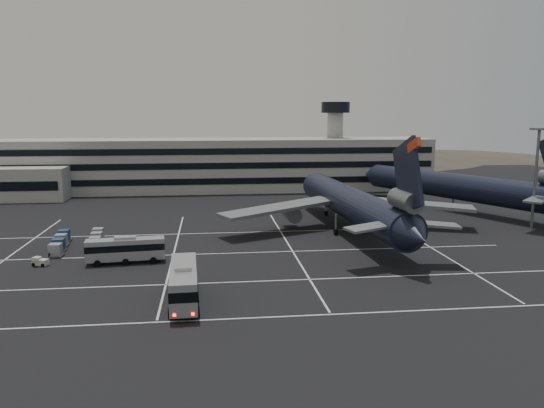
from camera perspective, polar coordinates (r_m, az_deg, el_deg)
The scene contains 11 objects.
ground at distance 76.60m, azimuth -6.25°, elevation -6.11°, with size 260.00×260.00×0.00m, color black.
lane_markings at distance 77.30m, azimuth -5.55°, elevation -5.95°, with size 90.00×55.62×0.01m.
terminal at distance 145.55m, azimuth -7.73°, elevation 4.15°, with size 125.00×26.00×24.00m.
hills at distance 246.60m, azimuth -2.39°, elevation 2.04°, with size 352.00×180.00×44.00m.
lightpole_right at distance 106.54m, azimuth 26.58°, elevation 3.84°, with size 2.40×2.40×18.28m.
trijet_main at distance 94.00m, azimuth 8.54°, elevation 0.07°, with size 47.37×57.67×18.08m.
trijet_far at distance 121.18m, azimuth 19.36°, elevation 1.87°, with size 32.11×54.12×18.08m.
bus_near at distance 60.12m, azimuth -9.48°, elevation -8.22°, with size 3.61×12.76×4.46m.
bus_far at distance 77.47m, azimuth -15.48°, elevation -4.64°, with size 11.01×3.59×3.82m.
tug_b at distance 80.34m, azimuth -23.59°, elevation -5.71°, with size 2.31×1.86×1.30m.
uld_cluster at distance 88.55m, azimuth -20.13°, elevation -3.84°, with size 8.92×12.87×1.98m.
Camera 1 is at (-0.31, -73.72, 20.81)m, focal length 35.00 mm.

